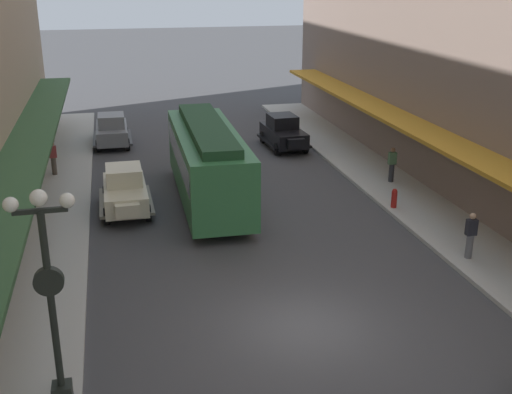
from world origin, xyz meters
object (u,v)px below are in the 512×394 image
Objects in this scene: fire_hydrant at (394,198)px; streetcar at (208,160)px; lamp_post_with_clock at (50,292)px; pedestrian_2 at (53,157)px; parked_car_2 at (283,131)px; parked_car_0 at (125,189)px; parked_car_1 at (112,129)px; pedestrian_1 at (471,235)px; pedestrian_3 at (392,164)px.

streetcar is at bearing 159.46° from fire_hydrant.
lamp_post_with_clock is 3.09× the size of pedestrian_2.
lamp_post_with_clock is (-10.90, -20.78, 2.04)m from parked_car_2.
parked_car_0 and parked_car_1 have the same top height.
parked_car_0 reaches higher than fire_hydrant.
streetcar is at bearing -37.43° from pedestrian_2.
parked_car_2 is 15.99m from pedestrian_1.
parked_car_2 is (9.39, -2.71, 0.00)m from parked_car_1.
pedestrian_2 is (-2.84, -5.49, 0.07)m from parked_car_1.
pedestrian_2 is (-3.20, 5.37, 0.07)m from parked_car_0.
fire_hydrant is 0.49× the size of pedestrian_2.
parked_car_0 is at bearing 145.76° from pedestrian_1.
streetcar reaches higher than fire_hydrant.
pedestrian_3 is (3.17, -7.47, 0.05)m from parked_car_2.
parked_car_0 is 0.83× the size of lamp_post_with_clock.
pedestrian_3 is at bearing -66.98° from parked_car_2.
parked_car_1 is 23.62m from lamp_post_with_clock.
lamp_post_with_clock reaches higher than parked_car_1.
parked_car_1 reaches higher than pedestrian_1.
lamp_post_with_clock is at bearing -98.44° from parked_car_0.
streetcar is 5.88× the size of pedestrian_3.
pedestrian_3 is (8.68, 0.46, -0.91)m from streetcar.
pedestrian_2 is at bearing 163.07° from pedestrian_3.
pedestrian_1 is at bearing -57.88° from parked_car_1.
parked_car_0 is 10.87m from parked_car_1.
streetcar is at bearing -176.98° from pedestrian_3.
parked_car_2 is at bearing 98.09° from pedestrian_1.
parked_car_1 reaches higher than pedestrian_2.
pedestrian_2 is at bearing 137.97° from pedestrian_1.
parked_car_1 is at bearing 91.88° from parked_car_0.
parked_car_2 is 2.63× the size of pedestrian_3.
parked_car_2 is at bearing -16.09° from parked_car_1.
pedestrian_3 is at bearing 43.40° from lamp_post_with_clock.
pedestrian_3 is (12.20, 0.69, 0.05)m from parked_car_0.
parked_car_0 is 6.25m from pedestrian_2.
lamp_post_with_clock reaches higher than fire_hydrant.
lamp_post_with_clock is at bearing -117.69° from parked_car_2.
parked_car_0 is 11.17m from fire_hydrant.
parked_car_1 is 0.99× the size of parked_car_2.
pedestrian_1 and pedestrian_3 have the same top height.
pedestrian_2 is (-12.23, -2.78, 0.07)m from parked_car_2.
pedestrian_1 is 19.49m from pedestrian_2.
pedestrian_1 is (0.40, -5.15, 0.43)m from fire_hydrant.
parked_car_1 is (-0.36, 10.86, 0.00)m from parked_car_0.
pedestrian_1 is at bearing -34.24° from parked_car_0.
pedestrian_1 reaches higher than fire_hydrant.
pedestrian_2 is at bearing 94.22° from lamp_post_with_clock.
lamp_post_with_clock reaches higher than parked_car_2.
streetcar is 13.98m from lamp_post_with_clock.
fire_hydrant is 16.15m from pedestrian_2.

